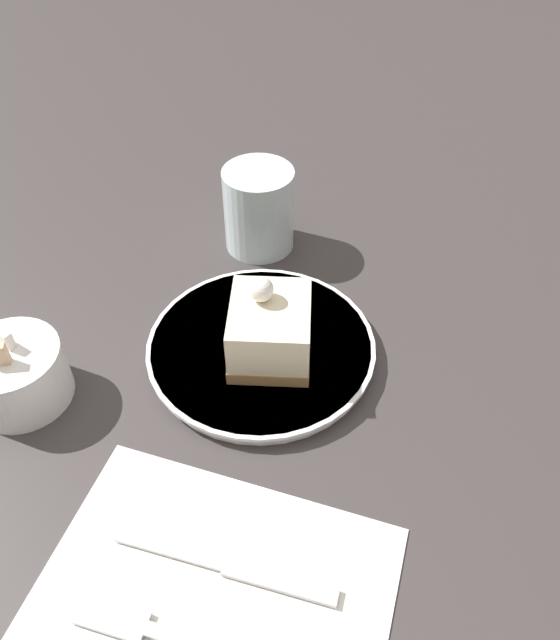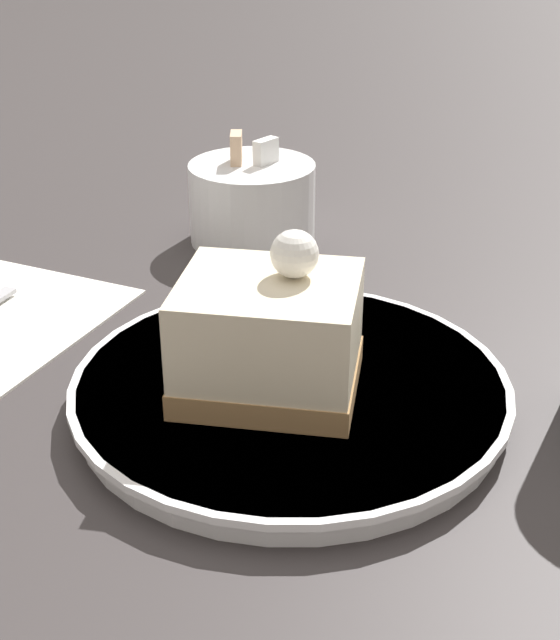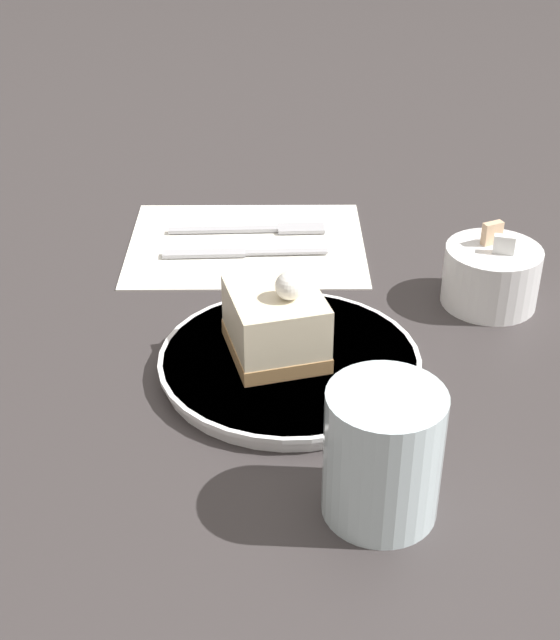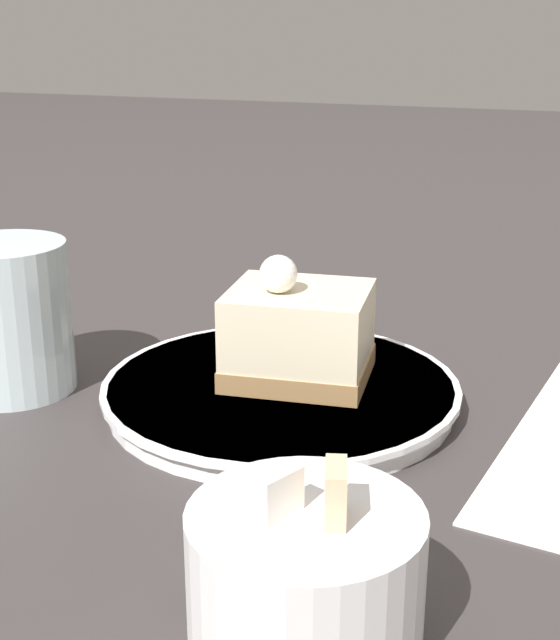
# 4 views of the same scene
# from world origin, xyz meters

# --- Properties ---
(ground_plane) EXTENTS (4.00, 4.00, 0.00)m
(ground_plane) POSITION_xyz_m (0.00, 0.00, 0.00)
(ground_plane) COLOR #383333
(plate) EXTENTS (0.23, 0.23, 0.02)m
(plate) POSITION_xyz_m (0.01, 0.01, 0.01)
(plate) COLOR white
(plate) RESTS_ON ground_plane
(cake_slice) EXTENTS (0.10, 0.09, 0.08)m
(cake_slice) POSITION_xyz_m (-0.00, -0.00, 0.05)
(cake_slice) COLOR #9E7547
(cake_slice) RESTS_ON plate
(sugar_bowl) EXTENTS (0.09, 0.09, 0.08)m
(sugar_bowl) POSITION_xyz_m (-0.08, 0.22, 0.03)
(sugar_bowl) COLOR white
(sugar_bowl) RESTS_ON ground_plane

